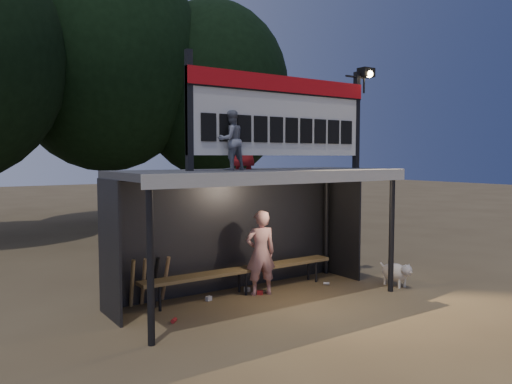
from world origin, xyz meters
TOP-DOWN VIEW (x-y plane):
  - ground at (0.00, 0.00)m, footprint 80.00×80.00m
  - player at (0.24, 0.31)m, footprint 0.65×0.52m
  - child_a at (-0.62, -0.06)m, footprint 0.51×0.41m
  - child_b at (0.01, 0.52)m, footprint 0.62×0.60m
  - dugout_shelter at (0.00, 0.24)m, footprint 5.10×2.08m
  - scoreboard_assembly at (0.56, -0.01)m, footprint 4.10×0.27m
  - bench at (0.00, 0.55)m, footprint 4.00×0.35m
  - tree_mid at (1.00, 11.50)m, footprint 7.22×7.22m
  - tree_right at (5.00, 10.50)m, footprint 6.08×6.08m
  - dog at (2.79, -0.71)m, footprint 0.36×0.81m
  - bats at (-1.73, 0.82)m, footprint 0.68×0.35m
  - litter at (-0.09, 0.27)m, footprint 3.59×0.98m

SIDE VIEW (x-z plane):
  - ground at x=0.00m, z-range 0.00..0.00m
  - litter at x=-0.09m, z-range 0.00..0.08m
  - dog at x=2.79m, z-range 0.03..0.53m
  - bats at x=-1.73m, z-range 0.01..0.85m
  - bench at x=0.00m, z-range 0.19..0.67m
  - player at x=0.24m, z-range 0.00..1.56m
  - dugout_shelter at x=0.00m, z-range 0.69..3.01m
  - child_a at x=-0.62m, z-range 2.32..3.31m
  - child_b at x=0.01m, z-range 2.32..3.39m
  - scoreboard_assembly at x=0.56m, z-range 2.33..4.32m
  - tree_right at x=5.00m, z-range 0.83..9.55m
  - tree_mid at x=1.00m, z-range 0.99..11.34m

